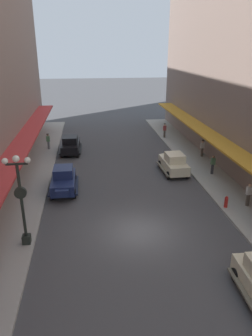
{
  "coord_description": "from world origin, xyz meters",
  "views": [
    {
      "loc": [
        -2.79,
        -16.04,
        10.36
      ],
      "look_at": [
        0.0,
        6.0,
        1.8
      ],
      "focal_mm": 33.65,
      "sensor_mm": 36.0,
      "label": 1
    }
  ],
  "objects_px": {
    "parked_car_0": "(71,144)",
    "parked_car_2": "(174,163)",
    "lamp_post_with_clock": "(21,197)",
    "pedestrian_2": "(213,164)",
    "parked_car_1": "(64,179)",
    "pedestrian_5": "(165,130)",
    "fire_hydrant": "(226,202)",
    "pedestrian_4": "(48,141)",
    "pedestrian_0": "(202,148)",
    "pedestrian_3": "(249,195)"
  },
  "relations": [
    {
      "from": "pedestrian_0",
      "to": "pedestrian_2",
      "type": "height_order",
      "value": "pedestrian_0"
    },
    {
      "from": "lamp_post_with_clock",
      "to": "pedestrian_0",
      "type": "relative_size",
      "value": 3.09
    },
    {
      "from": "parked_car_2",
      "to": "pedestrian_2",
      "type": "height_order",
      "value": "parked_car_2"
    },
    {
      "from": "parked_car_1",
      "to": "fire_hydrant",
      "type": "relative_size",
      "value": 5.2
    },
    {
      "from": "parked_car_1",
      "to": "pedestrian_3",
      "type": "distance_m",
      "value": 13.38
    },
    {
      "from": "lamp_post_with_clock",
      "to": "pedestrian_2",
      "type": "relative_size",
      "value": 3.15
    },
    {
      "from": "pedestrian_4",
      "to": "pedestrian_5",
      "type": "bearing_deg",
      "value": 12.87
    },
    {
      "from": "pedestrian_2",
      "to": "pedestrian_3",
      "type": "bearing_deg",
      "value": -88.22
    },
    {
      "from": "lamp_post_with_clock",
      "to": "pedestrian_2",
      "type": "distance_m",
      "value": 16.65
    },
    {
      "from": "lamp_post_with_clock",
      "to": "pedestrian_3",
      "type": "height_order",
      "value": "lamp_post_with_clock"
    },
    {
      "from": "parked_car_0",
      "to": "pedestrian_4",
      "type": "height_order",
      "value": "parked_car_0"
    },
    {
      "from": "parked_car_0",
      "to": "lamp_post_with_clock",
      "type": "xyz_separation_m",
      "value": [
        -1.84,
        -16.31,
        2.04
      ]
    },
    {
      "from": "pedestrian_4",
      "to": "pedestrian_5",
      "type": "distance_m",
      "value": 13.74
    },
    {
      "from": "pedestrian_5",
      "to": "pedestrian_2",
      "type": "bearing_deg",
      "value": -83.92
    },
    {
      "from": "fire_hydrant",
      "to": "pedestrian_2",
      "type": "relative_size",
      "value": 0.5
    },
    {
      "from": "parked_car_0",
      "to": "parked_car_2",
      "type": "height_order",
      "value": "same"
    },
    {
      "from": "parked_car_0",
      "to": "fire_hydrant",
      "type": "xyz_separation_m",
      "value": [
        10.91,
        -13.68,
        -0.38
      ]
    },
    {
      "from": "parked_car_0",
      "to": "pedestrian_0",
      "type": "distance_m",
      "value": 13.4
    },
    {
      "from": "pedestrian_0",
      "to": "pedestrian_4",
      "type": "height_order",
      "value": "same"
    },
    {
      "from": "parked_car_1",
      "to": "pedestrian_5",
      "type": "xyz_separation_m",
      "value": [
        11.19,
        13.55,
        0.07
      ]
    },
    {
      "from": "parked_car_2",
      "to": "pedestrian_0",
      "type": "relative_size",
      "value": 2.58
    },
    {
      "from": "pedestrian_0",
      "to": "pedestrian_3",
      "type": "xyz_separation_m",
      "value": [
        -0.56,
        -10.51,
        -0.02
      ]
    },
    {
      "from": "fire_hydrant",
      "to": "pedestrian_5",
      "type": "xyz_separation_m",
      "value": [
        0.1,
        17.94,
        0.45
      ]
    },
    {
      "from": "parked_car_1",
      "to": "lamp_post_with_clock",
      "type": "xyz_separation_m",
      "value": [
        -1.66,
        -7.01,
        2.04
      ]
    },
    {
      "from": "pedestrian_2",
      "to": "pedestrian_3",
      "type": "distance_m",
      "value": 5.93
    },
    {
      "from": "parked_car_1",
      "to": "pedestrian_0",
      "type": "relative_size",
      "value": 2.55
    },
    {
      "from": "fire_hydrant",
      "to": "parked_car_2",
      "type": "bearing_deg",
      "value": 104.38
    },
    {
      "from": "parked_car_1",
      "to": "fire_hydrant",
      "type": "bearing_deg",
      "value": -21.57
    },
    {
      "from": "pedestrian_0",
      "to": "parked_car_0",
      "type": "bearing_deg",
      "value": 166.45
    },
    {
      "from": "parked_car_0",
      "to": "parked_car_2",
      "type": "bearing_deg",
      "value": -36.47
    },
    {
      "from": "pedestrian_3",
      "to": "pedestrian_4",
      "type": "relative_size",
      "value": 0.98
    },
    {
      "from": "pedestrian_2",
      "to": "pedestrian_3",
      "type": "height_order",
      "value": "same"
    },
    {
      "from": "parked_car_1",
      "to": "parked_car_2",
      "type": "height_order",
      "value": "same"
    },
    {
      "from": "parked_car_1",
      "to": "pedestrian_4",
      "type": "bearing_deg",
      "value": 101.88
    },
    {
      "from": "pedestrian_0",
      "to": "fire_hydrant",
      "type": "bearing_deg",
      "value": -101.35
    },
    {
      "from": "fire_hydrant",
      "to": "pedestrian_4",
      "type": "height_order",
      "value": "pedestrian_4"
    },
    {
      "from": "lamp_post_with_clock",
      "to": "pedestrian_0",
      "type": "xyz_separation_m",
      "value": [
        14.87,
        13.17,
        -1.97
      ]
    },
    {
      "from": "fire_hydrant",
      "to": "pedestrian_0",
      "type": "xyz_separation_m",
      "value": [
        2.12,
        10.54,
        0.45
      ]
    },
    {
      "from": "fire_hydrant",
      "to": "pedestrian_4",
      "type": "distance_m",
      "value": 19.96
    },
    {
      "from": "parked_car_2",
      "to": "pedestrian_5",
      "type": "height_order",
      "value": "parked_car_2"
    },
    {
      "from": "pedestrian_2",
      "to": "pedestrian_3",
      "type": "xyz_separation_m",
      "value": [
        0.18,
        -5.93,
        0.0
      ]
    },
    {
      "from": "pedestrian_3",
      "to": "pedestrian_4",
      "type": "distance_m",
      "value": 21.0
    },
    {
      "from": "fire_hydrant",
      "to": "pedestrian_3",
      "type": "distance_m",
      "value": 1.62
    },
    {
      "from": "fire_hydrant",
      "to": "pedestrian_5",
      "type": "bearing_deg",
      "value": 89.68
    },
    {
      "from": "parked_car_1",
      "to": "pedestrian_0",
      "type": "bearing_deg",
      "value": 25.0
    },
    {
      "from": "lamp_post_with_clock",
      "to": "pedestrian_4",
      "type": "distance_m",
      "value": 17.62
    },
    {
      "from": "parked_car_0",
      "to": "parked_car_1",
      "type": "distance_m",
      "value": 9.3
    },
    {
      "from": "pedestrian_4",
      "to": "pedestrian_2",
      "type": "bearing_deg",
      "value": -31.28
    },
    {
      "from": "parked_car_0",
      "to": "pedestrian_2",
      "type": "relative_size",
      "value": 2.63
    },
    {
      "from": "parked_car_1",
      "to": "pedestrian_2",
      "type": "xyz_separation_m",
      "value": [
        12.47,
        1.58,
        0.05
      ]
    }
  ]
}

